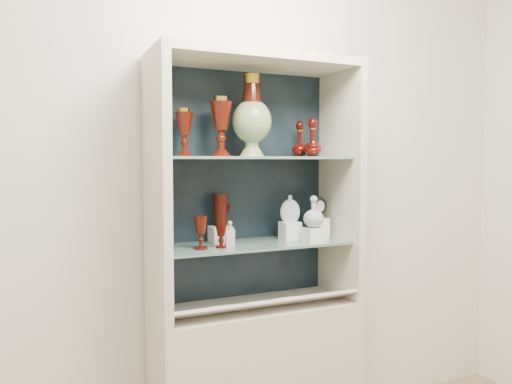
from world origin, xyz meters
name	(u,v)px	position (x,y,z in m)	size (l,w,h in m)	color
wall_back	(239,170)	(0.00, 1.75, 1.40)	(3.50, 0.02, 2.80)	silver
cabinet_base	(256,379)	(0.00, 1.53, 0.38)	(1.00, 0.40, 0.75)	beige
cabinet_back_panel	(241,185)	(0.00, 1.72, 1.32)	(0.98, 0.02, 1.15)	black
cabinet_side_left	(157,189)	(-0.48, 1.53, 1.32)	(0.04, 0.40, 1.15)	beige
cabinet_side_right	(340,185)	(0.48, 1.53, 1.32)	(0.04, 0.40, 1.15)	beige
cabinet_top_cap	(256,61)	(0.00, 1.53, 1.92)	(1.00, 0.40, 0.04)	beige
shelf_lower	(254,244)	(0.00, 1.55, 1.04)	(0.92, 0.34, 0.01)	slate
shelf_upper	(254,158)	(0.00, 1.55, 1.46)	(0.92, 0.34, 0.01)	slate
label_ledge	(266,304)	(0.00, 1.42, 0.78)	(0.92, 0.18, 0.01)	beige
label_card_0	(217,308)	(-0.24, 1.42, 0.80)	(0.10, 0.07, 0.00)	white
label_card_1	(281,299)	(0.08, 1.42, 0.80)	(0.10, 0.07, 0.00)	white
pedestal_lamp_left	(184,132)	(-0.33, 1.61, 1.58)	(0.09, 0.09, 0.22)	#4A1007
pedestal_lamp_right	(221,127)	(-0.17, 1.56, 1.61)	(0.11, 0.11, 0.28)	#4A1007
enamel_urn	(252,116)	(-0.01, 1.55, 1.66)	(0.19, 0.19, 0.39)	#124826
ruby_decanter_a	(300,137)	(0.29, 1.62, 1.57)	(0.08, 0.08, 0.21)	#430804
ruby_decanter_b	(312,136)	(0.31, 1.54, 1.57)	(0.09, 0.09, 0.21)	#430804
lidded_bowl	(313,149)	(0.27, 1.46, 1.51)	(0.07, 0.07, 0.08)	#430804
cobalt_goblet	(165,229)	(-0.44, 1.55, 1.15)	(0.08, 0.08, 0.19)	#01003A
ruby_goblet_tall	(201,233)	(-0.29, 1.49, 1.13)	(0.06, 0.06, 0.15)	#4A1007
ruby_goblet_small	(221,236)	(-0.19, 1.49, 1.10)	(0.05, 0.05, 0.10)	#430804
riser_ruby_pitcher	(220,234)	(-0.15, 1.63, 1.09)	(0.10, 0.10, 0.08)	silver
ruby_pitcher	(220,210)	(-0.15, 1.63, 1.21)	(0.12, 0.08, 0.16)	#4A1007
clear_square_bottle	(230,234)	(-0.14, 1.51, 1.11)	(0.04, 0.04, 0.12)	#94A2AA
riser_flat_flask	(290,231)	(0.21, 1.58, 1.09)	(0.09, 0.09, 0.09)	silver
flat_flask	(290,208)	(0.21, 1.58, 1.21)	(0.10, 0.04, 0.14)	#B2C0C8
riser_clear_round_decanter	(313,235)	(0.28, 1.46, 1.08)	(0.09, 0.09, 0.07)	silver
clear_round_decanter	(314,213)	(0.28, 1.46, 1.20)	(0.10, 0.10, 0.15)	#94A2AA
riser_cameo_medallion	(319,228)	(0.39, 1.58, 1.10)	(0.08, 0.08, 0.10)	silver
cameo_medallion	(319,207)	(0.39, 1.58, 1.21)	(0.10, 0.04, 0.11)	black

